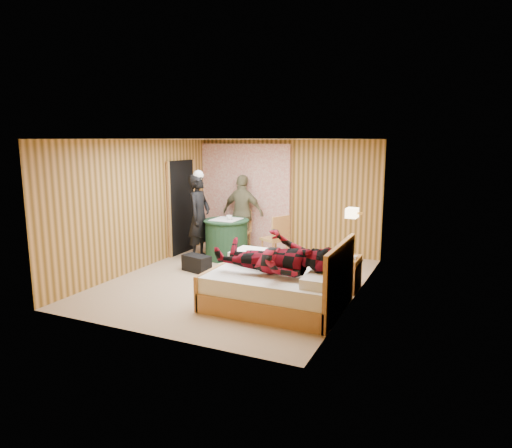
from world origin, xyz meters
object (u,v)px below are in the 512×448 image
at_px(wall_lamp, 352,213).
at_px(woman_standing, 199,217).
at_px(nightstand, 346,273).
at_px(man_on_bed, 275,247).
at_px(duffel_bag, 197,263).
at_px(man_at_table, 243,213).
at_px(bed, 279,286).
at_px(round_table, 226,239).
at_px(chair_far, 241,227).
at_px(chair_near, 277,235).

bearing_deg(wall_lamp, woman_standing, 169.02).
bearing_deg(nightstand, man_on_bed, -117.76).
xyz_separation_m(duffel_bag, man_at_table, (0.07, 1.89, 0.71)).
height_order(wall_lamp, woman_standing, woman_standing).
bearing_deg(bed, duffel_bag, 153.52).
bearing_deg(man_at_table, woman_standing, 67.50).
distance_m(bed, man_at_table, 3.63).
bearing_deg(duffel_bag, wall_lamp, 18.49).
height_order(nightstand, duffel_bag, nightstand).
bearing_deg(man_at_table, nightstand, 150.59).
height_order(woman_standing, man_on_bed, man_on_bed).
height_order(bed, man_at_table, man_at_table).
height_order(duffel_bag, man_at_table, man_at_table).
height_order(round_table, duffel_bag, round_table).
distance_m(nightstand, chair_far, 3.32).
distance_m(wall_lamp, woman_standing, 3.44).
relative_size(nightstand, duffel_bag, 1.07).
bearing_deg(round_table, chair_far, 91.21).
relative_size(chair_far, man_on_bed, 0.53).
xyz_separation_m(round_table, woman_standing, (-0.50, -0.25, 0.47)).
xyz_separation_m(nightstand, chair_far, (-2.82, 1.74, 0.25)).
bearing_deg(chair_near, chair_far, -89.32).
height_order(nightstand, chair_far, chair_far).
distance_m(wall_lamp, chair_near, 2.16).
relative_size(chair_near, woman_standing, 0.55).
height_order(duffel_bag, man_on_bed, man_on_bed).
xyz_separation_m(round_table, duffel_bag, (-0.07, -1.09, -0.27)).
bearing_deg(bed, nightstand, 56.97).
height_order(round_table, man_at_table, man_at_table).
bearing_deg(round_table, bed, -46.36).
relative_size(round_table, chair_far, 1.03).
distance_m(wall_lamp, chair_far, 3.39).
bearing_deg(man_at_table, chair_near, 152.16).
bearing_deg(round_table, man_on_bed, -48.90).
bearing_deg(bed, round_table, 133.64).
bearing_deg(man_at_table, chair_far, 76.62).
height_order(round_table, chair_near, chair_near).
xyz_separation_m(chair_near, man_at_table, (-1.10, 0.66, 0.29)).
bearing_deg(chair_near, man_on_bed, 50.38).
bearing_deg(bed, man_at_table, 124.78).
distance_m(chair_far, chair_near, 1.27).
xyz_separation_m(nightstand, man_on_bed, (-0.73, -1.39, 0.67)).
height_order(chair_far, duffel_bag, chair_far).
height_order(chair_near, man_at_table, man_at_table).
distance_m(chair_near, woman_standing, 1.68).
distance_m(chair_far, man_at_table, 0.33).
relative_size(chair_near, duffel_bag, 1.80).
relative_size(bed, woman_standing, 1.10).
xyz_separation_m(man_at_table, man_on_bed, (2.07, -3.18, 0.10)).
xyz_separation_m(bed, chair_far, (-2.06, 2.90, 0.23)).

